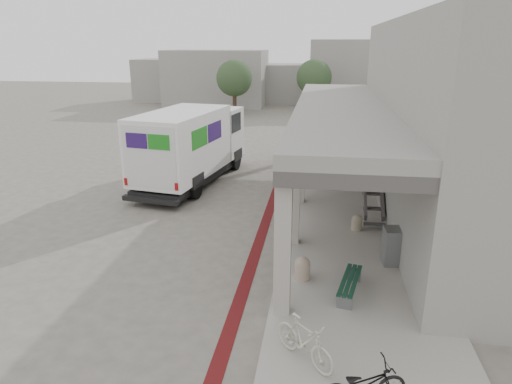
% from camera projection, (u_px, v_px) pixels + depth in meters
% --- Properties ---
extents(ground, '(120.00, 120.00, 0.00)m').
position_uv_depth(ground, '(225.00, 248.00, 14.47)').
color(ground, '#615B53').
rests_on(ground, ground).
extents(bike_lane_stripe, '(0.35, 40.00, 0.01)m').
position_uv_depth(bike_lane_stripe, '(265.00, 225.00, 16.21)').
color(bike_lane_stripe, '#541012').
rests_on(bike_lane_stripe, ground).
extents(sidewalk, '(4.40, 28.00, 0.12)m').
position_uv_depth(sidewalk, '(354.00, 254.00, 13.91)').
color(sidewalk, '#9D978D').
rests_on(sidewalk, ground).
extents(transit_building, '(7.60, 17.00, 7.00)m').
position_uv_depth(transit_building, '(431.00, 123.00, 16.72)').
color(transit_building, gray).
rests_on(transit_building, ground).
extents(distant_backdrop, '(28.00, 10.00, 6.50)m').
position_uv_depth(distant_backdrop, '(269.00, 78.00, 47.77)').
color(distant_backdrop, gray).
rests_on(distant_backdrop, ground).
extents(tree_left, '(3.20, 3.20, 4.80)m').
position_uv_depth(tree_left, '(234.00, 78.00, 40.49)').
color(tree_left, '#38281C').
rests_on(tree_left, ground).
extents(tree_mid, '(3.20, 3.20, 4.80)m').
position_uv_depth(tree_mid, '(314.00, 78.00, 41.43)').
color(tree_mid, '#38281C').
rests_on(tree_mid, ground).
extents(tree_right, '(3.20, 3.20, 4.80)m').
position_uv_depth(tree_right, '(407.00, 79.00, 39.40)').
color(tree_right, '#38281C').
rests_on(tree_right, ground).
extents(fedex_truck, '(3.70, 8.27, 3.41)m').
position_uv_depth(fedex_truck, '(192.00, 144.00, 20.71)').
color(fedex_truck, black).
rests_on(fedex_truck, ground).
extents(bench, '(0.73, 1.78, 0.41)m').
position_uv_depth(bench, '(350.00, 283.00, 11.49)').
color(bench, slate).
rests_on(bench, sidewalk).
extents(bollard_near, '(0.42, 0.42, 0.63)m').
position_uv_depth(bollard_near, '(302.00, 268.00, 12.25)').
color(bollard_near, tan).
rests_on(bollard_near, sidewalk).
extents(bollard_far, '(0.36, 0.36, 0.54)m').
position_uv_depth(bollard_far, '(357.00, 222.00, 15.48)').
color(bollard_far, gray).
rests_on(bollard_far, sidewalk).
extents(utility_cabinet, '(0.52, 0.67, 1.06)m').
position_uv_depth(utility_cabinet, '(392.00, 246.00, 13.04)').
color(utility_cabinet, slate).
rests_on(utility_cabinet, sidewalk).
extents(bicycle_cream, '(1.46, 1.43, 0.96)m').
position_uv_depth(bicycle_cream, '(304.00, 341.00, 8.98)').
color(bicycle_cream, beige).
rests_on(bicycle_cream, sidewalk).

